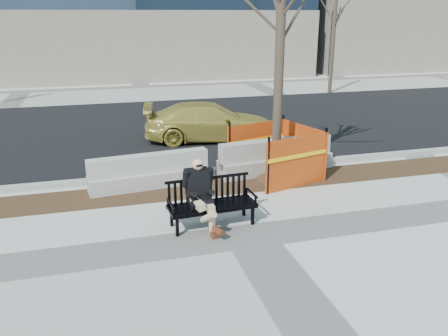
{
  "coord_description": "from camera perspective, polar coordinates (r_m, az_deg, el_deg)",
  "views": [
    {
      "loc": [
        -2.47,
        -7.21,
        3.87
      ],
      "look_at": [
        -0.14,
        1.21,
        0.93
      ],
      "focal_mm": 37.11,
      "sensor_mm": 36.0,
      "label": 1
    }
  ],
  "objects": [
    {
      "name": "bench",
      "position": [
        8.94,
        -1.46,
        -7.04
      ],
      "size": [
        1.74,
        0.73,
        0.91
      ],
      "primitive_type": null,
      "rotation": [
        0.0,
        0.0,
        0.07
      ],
      "color": "black",
      "rests_on": "ground"
    },
    {
      "name": "ground",
      "position": [
        8.55,
        3.13,
        -8.33
      ],
      "size": [
        120.0,
        120.0,
        0.0
      ],
      "primitive_type": "plane",
      "color": "beige",
      "rests_on": "ground"
    },
    {
      "name": "asphalt_street",
      "position": [
        16.66,
        -6.49,
        5.07
      ],
      "size": [
        60.0,
        10.4,
        0.01
      ],
      "primitive_type": "cube",
      "color": "black",
      "rests_on": "ground"
    },
    {
      "name": "mulch_strip",
      "position": [
        10.83,
        -1.21,
        -2.3
      ],
      "size": [
        40.0,
        1.2,
        0.02
      ],
      "primitive_type": "cube",
      "color": "#47301C",
      "rests_on": "ground"
    },
    {
      "name": "jersey_barrier_left",
      "position": [
        10.97,
        -9.1,
        -2.28
      ],
      "size": [
        2.83,
        0.88,
        0.8
      ],
      "primitive_type": null,
      "rotation": [
        0.0,
        0.0,
        0.12
      ],
      "color": "#ABA8A0",
      "rests_on": "ground"
    },
    {
      "name": "curb",
      "position": [
        11.68,
        -2.36,
        -0.44
      ],
      "size": [
        60.0,
        0.25,
        0.12
      ],
      "primitive_type": "cube",
      "color": "#9E9B93",
      "rests_on": "ground"
    },
    {
      "name": "sedan",
      "position": [
        14.85,
        -1.8,
        3.5
      ],
      "size": [
        4.26,
        2.21,
        1.18
      ],
      "primitive_type": "imported",
      "rotation": [
        0.0,
        0.0,
        1.43
      ],
      "color": "#B1A141",
      "rests_on": "ground"
    },
    {
      "name": "tree_fence",
      "position": [
        11.54,
        6.31,
        -1.1
      ],
      "size": [
        3.24,
        3.24,
        6.61
      ],
      "primitive_type": null,
      "rotation": [
        0.0,
        0.0,
        0.26
      ],
      "color": "#E64E15",
      "rests_on": "ground"
    },
    {
      "name": "seated_man",
      "position": [
        8.92,
        -2.96,
        -7.13
      ],
      "size": [
        0.63,
        0.98,
        1.32
      ],
      "primitive_type": null,
      "rotation": [
        0.0,
        0.0,
        0.07
      ],
      "color": "black",
      "rests_on": "ground"
    },
    {
      "name": "far_tree_right",
      "position": [
        24.48,
        12.84,
        9.06
      ],
      "size": [
        2.64,
        2.64,
        5.74
      ],
      "primitive_type": null,
      "rotation": [
        0.0,
        0.0,
        0.29
      ],
      "color": "#4A4030",
      "rests_on": "ground"
    },
    {
      "name": "jersey_barrier_right",
      "position": [
        11.92,
        6.33,
        -0.44
      ],
      "size": [
        3.08,
        0.97,
        0.87
      ],
      "primitive_type": null,
      "rotation": [
        0.0,
        0.0,
        0.12
      ],
      "color": "#9C9A92",
      "rests_on": "ground"
    }
  ]
}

